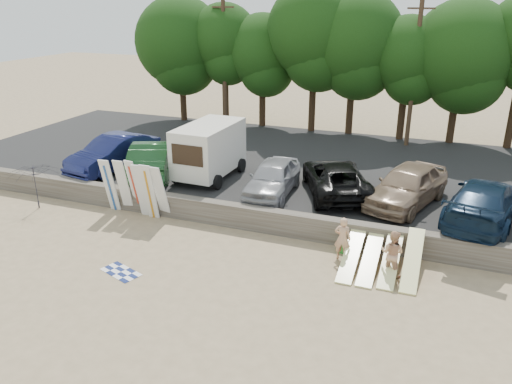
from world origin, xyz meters
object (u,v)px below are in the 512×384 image
beachgoer_a (343,239)px  beachgoer_b (392,253)px  car_3 (336,178)px  beach_umbrella (36,187)px  car_1 (153,158)px  car_5 (485,202)px  car_2 (273,178)px  cooler (343,248)px  box_trailer (209,148)px  car_0 (114,153)px  car_4 (407,185)px

beachgoer_a → beachgoer_b: size_ratio=1.00×
car_3 → beach_umbrella: 13.58m
car_1 → car_5: bearing=156.3°
car_2 → cooler: (3.93, -3.13, -1.31)m
car_2 → cooler: size_ratio=11.93×
box_trailer → car_0: (-5.18, -0.62, -0.63)m
car_3 → beach_umbrella: car_3 is taller
beachgoer_b → box_trailer: bearing=-14.0°
car_1 → car_3: bearing=161.6°
car_0 → car_4: bearing=11.9°
box_trailer → cooler: 8.86m
beach_umbrella → box_trailer: bearing=37.8°
car_2 → beach_umbrella: (-9.97, -3.91, -0.43)m
car_2 → car_4: size_ratio=0.88×
beach_umbrella → car_5: bearing=12.1°
car_2 → beachgoer_a: bearing=-45.7°
car_4 → beachgoer_a: car_4 is taller
box_trailer → beachgoer_a: size_ratio=2.57×
box_trailer → beachgoer_b: 10.85m
car_0 → car_3: (11.47, 0.67, -0.12)m
car_5 → beachgoer_b: bearing=68.0°
car_1 → car_4: bearing=159.5°
car_1 → beachgoer_b: (12.25, -4.53, -0.74)m
car_1 → beachgoer_b: car_1 is taller
car_0 → beachgoer_b: size_ratio=3.16×
cooler → beach_umbrella: bearing=-162.7°
car_3 → cooler: car_3 is taller
car_0 → car_4: car_4 is taller
beach_umbrella → cooler: bearing=3.2°
box_trailer → car_4: bearing=0.7°
box_trailer → cooler: bearing=-26.9°
car_1 → car_2: 6.46m
car_4 → box_trailer: bearing=-162.6°
car_2 → beachgoer_b: bearing=-38.7°
beachgoer_b → car_4: bearing=-75.0°
car_3 → beachgoer_a: (1.33, -4.72, -0.62)m
beachgoer_a → beachgoer_b: (1.83, -0.50, 0.00)m
box_trailer → car_0: box_trailer is taller
car_3 → beach_umbrella: bearing=-1.8°
car_3 → car_4: car_4 is taller
car_3 → beachgoer_a: size_ratio=3.26×
car_0 → car_5: (17.61, -0.27, -0.02)m
beachgoer_a → beach_umbrella: size_ratio=0.72×
car_4 → beachgoer_a: size_ratio=3.08×
car_2 → car_3: bearing=18.7°
car_0 → car_1: bearing=9.7°
beachgoer_a → box_trailer: bearing=-31.7°
box_trailer → cooler: (7.56, -4.13, -2.04)m
box_trailer → beachgoer_b: bearing=-26.9°
car_3 → car_4: size_ratio=1.06×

